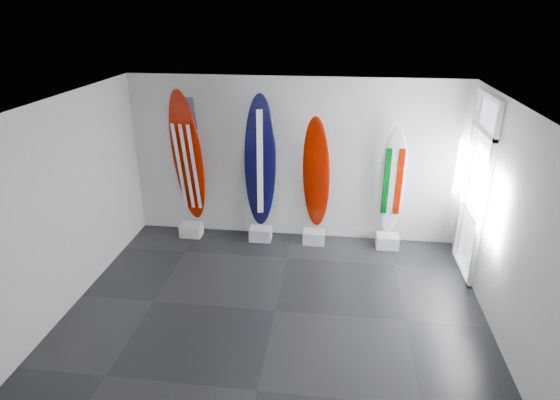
# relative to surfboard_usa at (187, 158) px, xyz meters

# --- Properties ---
(floor) EXTENTS (6.00, 6.00, 0.00)m
(floor) POSITION_rel_surfboard_usa_xyz_m (1.93, -2.28, -1.53)
(floor) COLOR black
(floor) RESTS_ON ground
(ceiling) EXTENTS (6.00, 6.00, 0.00)m
(ceiling) POSITION_rel_surfboard_usa_xyz_m (1.93, -2.28, 1.47)
(ceiling) COLOR white
(ceiling) RESTS_ON wall_back
(wall_back) EXTENTS (6.00, 0.00, 6.00)m
(wall_back) POSITION_rel_surfboard_usa_xyz_m (1.93, 0.22, -0.03)
(wall_back) COLOR silver
(wall_back) RESTS_ON ground
(wall_front) EXTENTS (6.00, 0.00, 6.00)m
(wall_front) POSITION_rel_surfboard_usa_xyz_m (1.93, -4.78, -0.03)
(wall_front) COLOR silver
(wall_front) RESTS_ON ground
(wall_left) EXTENTS (0.00, 5.00, 5.00)m
(wall_left) POSITION_rel_surfboard_usa_xyz_m (-1.07, -2.28, -0.03)
(wall_left) COLOR silver
(wall_left) RESTS_ON ground
(wall_right) EXTENTS (0.00, 5.00, 5.00)m
(wall_right) POSITION_rel_surfboard_usa_xyz_m (4.93, -2.28, -0.03)
(wall_right) COLOR silver
(wall_right) RESTS_ON ground
(display_block_usa) EXTENTS (0.40, 0.30, 0.24)m
(display_block_usa) POSITION_rel_surfboard_usa_xyz_m (-0.00, -0.10, -1.41)
(display_block_usa) COLOR silver
(display_block_usa) RESTS_ON floor
(surfboard_usa) EXTENTS (0.66, 0.57, 2.59)m
(surfboard_usa) POSITION_rel_surfboard_usa_xyz_m (0.00, 0.00, 0.00)
(surfboard_usa) COLOR #930F00
(surfboard_usa) RESTS_ON display_block_usa
(display_block_navy) EXTENTS (0.40, 0.30, 0.24)m
(display_block_navy) POSITION_rel_surfboard_usa_xyz_m (1.35, -0.10, -1.41)
(display_block_navy) COLOR silver
(display_block_navy) RESTS_ON floor
(surfboard_navy) EXTENTS (0.61, 0.37, 2.52)m
(surfboard_navy) POSITION_rel_surfboard_usa_xyz_m (1.35, 0.00, -0.03)
(surfboard_navy) COLOR black
(surfboard_navy) RESTS_ON display_block_navy
(display_block_swiss) EXTENTS (0.40, 0.30, 0.24)m
(display_block_swiss) POSITION_rel_surfboard_usa_xyz_m (2.36, -0.10, -1.41)
(display_block_swiss) COLOR silver
(display_block_swiss) RESTS_ON floor
(surfboard_swiss) EXTENTS (0.56, 0.49, 2.18)m
(surfboard_swiss) POSITION_rel_surfboard_usa_xyz_m (2.36, 0.00, -0.20)
(surfboard_swiss) COLOR #930F00
(surfboard_swiss) RESTS_ON display_block_swiss
(display_block_italy) EXTENTS (0.40, 0.30, 0.24)m
(display_block_italy) POSITION_rel_surfboard_usa_xyz_m (3.70, -0.10, -1.41)
(display_block_italy) COLOR silver
(display_block_italy) RESTS_ON floor
(surfboard_italy) EXTENTS (0.46, 0.19, 2.03)m
(surfboard_italy) POSITION_rel_surfboard_usa_xyz_m (3.70, 0.00, -0.28)
(surfboard_italy) COLOR white
(surfboard_italy) RESTS_ON display_block_italy
(wall_outlet) EXTENTS (0.09, 0.02, 0.13)m
(wall_outlet) POSITION_rel_surfboard_usa_xyz_m (-0.52, 0.20, -1.18)
(wall_outlet) COLOR silver
(wall_outlet) RESTS_ON wall_back
(glass_door) EXTENTS (0.12, 1.16, 2.85)m
(glass_door) POSITION_rel_surfboard_usa_xyz_m (4.90, -0.73, -0.10)
(glass_door) COLOR white
(glass_door) RESTS_ON floor
(balcony) EXTENTS (2.80, 2.20, 1.20)m
(balcony) POSITION_rel_surfboard_usa_xyz_m (6.23, -0.73, -1.03)
(balcony) COLOR slate
(balcony) RESTS_ON ground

